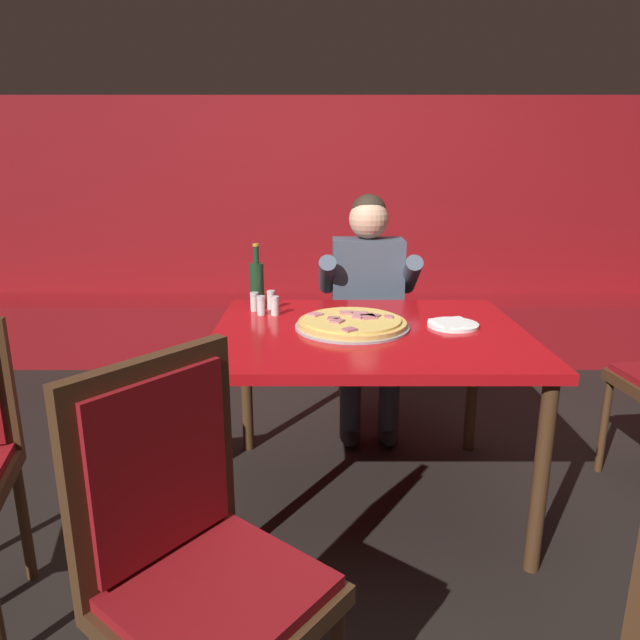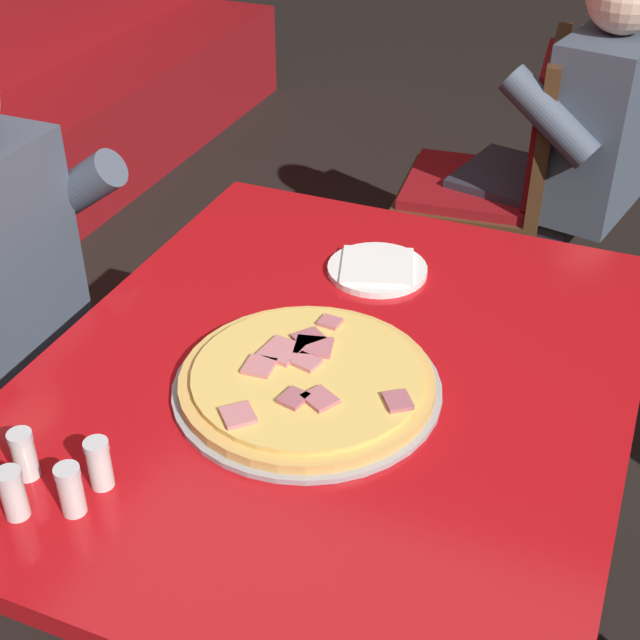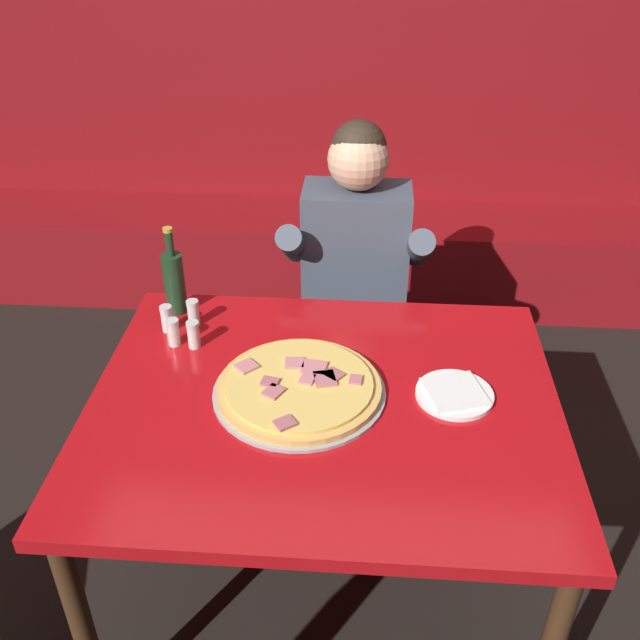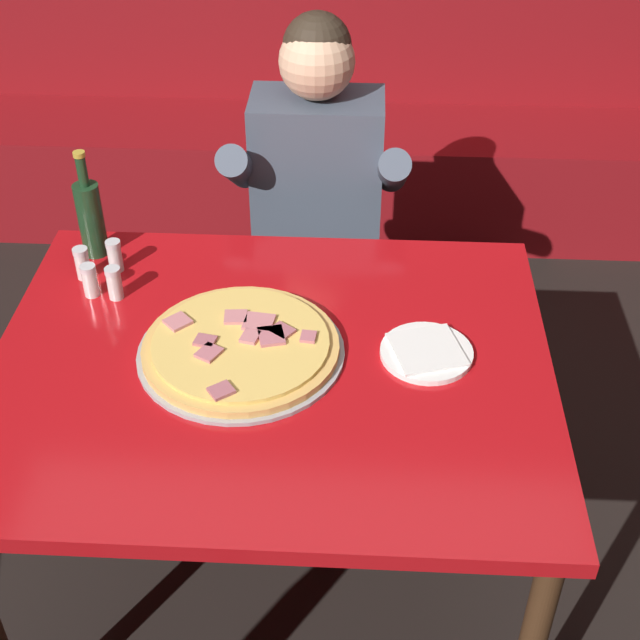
{
  "view_description": "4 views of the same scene",
  "coord_description": "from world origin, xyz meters",
  "px_view_note": "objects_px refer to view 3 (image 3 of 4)",
  "views": [
    {
      "loc": [
        -0.2,
        -2.22,
        1.43
      ],
      "look_at": [
        -0.19,
        0.24,
        0.75
      ],
      "focal_mm": 32.0,
      "sensor_mm": 36.0,
      "label": 1
    },
    {
      "loc": [
        -1.18,
        -0.46,
        1.75
      ],
      "look_at": [
        0.05,
        0.05,
        0.85
      ],
      "focal_mm": 50.0,
      "sensor_mm": 36.0,
      "label": 2
    },
    {
      "loc": [
        0.1,
        -1.48,
        2.0
      ],
      "look_at": [
        -0.03,
        0.22,
        0.89
      ],
      "focal_mm": 40.0,
      "sensor_mm": 36.0,
      "label": 3
    },
    {
      "loc": [
        0.19,
        -1.51,
        2.08
      ],
      "look_at": [
        0.11,
        0.1,
        0.82
      ],
      "focal_mm": 50.0,
      "sensor_mm": 36.0,
      "label": 4
    }
  ],
  "objects_px": {
    "pizza": "(299,388)",
    "shaker_red_pepper_flakes": "(174,333)",
    "diner_seated_blue_shirt": "(354,285)",
    "plate_white_paper": "(454,394)",
    "beer_bottle": "(174,281)",
    "shaker_oregano": "(167,320)",
    "shaker_parmesan": "(193,314)",
    "main_dining_table": "(324,422)",
    "shaker_black_pepper": "(194,336)"
  },
  "relations": [
    {
      "from": "shaker_oregano",
      "to": "shaker_parmesan",
      "type": "bearing_deg",
      "value": 26.97
    },
    {
      "from": "shaker_red_pepper_flakes",
      "to": "plate_white_paper",
      "type": "bearing_deg",
      "value": -13.02
    },
    {
      "from": "shaker_black_pepper",
      "to": "plate_white_paper",
      "type": "bearing_deg",
      "value": -13.52
    },
    {
      "from": "pizza",
      "to": "shaker_red_pepper_flakes",
      "type": "relative_size",
      "value": 5.45
    },
    {
      "from": "shaker_black_pepper",
      "to": "diner_seated_blue_shirt",
      "type": "distance_m",
      "value": 0.7
    },
    {
      "from": "shaker_red_pepper_flakes",
      "to": "shaker_black_pepper",
      "type": "bearing_deg",
      "value": -6.8
    },
    {
      "from": "pizza",
      "to": "shaker_black_pepper",
      "type": "bearing_deg",
      "value": 149.22
    },
    {
      "from": "main_dining_table",
      "to": "shaker_oregano",
      "type": "height_order",
      "value": "shaker_oregano"
    },
    {
      "from": "pizza",
      "to": "plate_white_paper",
      "type": "xyz_separation_m",
      "value": [
        0.42,
        0.02,
        -0.01
      ]
    },
    {
      "from": "shaker_oregano",
      "to": "shaker_red_pepper_flakes",
      "type": "height_order",
      "value": "same"
    },
    {
      "from": "shaker_parmesan",
      "to": "diner_seated_blue_shirt",
      "type": "height_order",
      "value": "diner_seated_blue_shirt"
    },
    {
      "from": "shaker_red_pepper_flakes",
      "to": "pizza",
      "type": "bearing_deg",
      "value": -27.5
    },
    {
      "from": "main_dining_table",
      "to": "plate_white_paper",
      "type": "distance_m",
      "value": 0.36
    },
    {
      "from": "pizza",
      "to": "shaker_red_pepper_flakes",
      "type": "distance_m",
      "value": 0.44
    },
    {
      "from": "shaker_oregano",
      "to": "shaker_parmesan",
      "type": "distance_m",
      "value": 0.08
    },
    {
      "from": "main_dining_table",
      "to": "diner_seated_blue_shirt",
      "type": "height_order",
      "value": "diner_seated_blue_shirt"
    },
    {
      "from": "main_dining_table",
      "to": "plate_white_paper",
      "type": "bearing_deg",
      "value": 6.53
    },
    {
      "from": "main_dining_table",
      "to": "shaker_oregano",
      "type": "bearing_deg",
      "value": 148.98
    },
    {
      "from": "shaker_black_pepper",
      "to": "main_dining_table",
      "type": "bearing_deg",
      "value": -28.87
    },
    {
      "from": "pizza",
      "to": "beer_bottle",
      "type": "height_order",
      "value": "beer_bottle"
    },
    {
      "from": "main_dining_table",
      "to": "diner_seated_blue_shirt",
      "type": "relative_size",
      "value": 0.99
    },
    {
      "from": "main_dining_table",
      "to": "shaker_oregano",
      "type": "xyz_separation_m",
      "value": [
        -0.5,
        0.3,
        0.12
      ]
    },
    {
      "from": "main_dining_table",
      "to": "plate_white_paper",
      "type": "xyz_separation_m",
      "value": [
        0.35,
        0.04,
        0.09
      ]
    },
    {
      "from": "shaker_oregano",
      "to": "shaker_red_pepper_flakes",
      "type": "xyz_separation_m",
      "value": [
        0.04,
        -0.07,
        0.0
      ]
    },
    {
      "from": "shaker_parmesan",
      "to": "shaker_red_pepper_flakes",
      "type": "height_order",
      "value": "same"
    },
    {
      "from": "diner_seated_blue_shirt",
      "to": "shaker_red_pepper_flakes",
      "type": "bearing_deg",
      "value": -135.23
    },
    {
      "from": "plate_white_paper",
      "to": "beer_bottle",
      "type": "relative_size",
      "value": 0.72
    },
    {
      "from": "pizza",
      "to": "shaker_oregano",
      "type": "xyz_separation_m",
      "value": [
        -0.43,
        0.28,
        0.02
      ]
    },
    {
      "from": "pizza",
      "to": "shaker_parmesan",
      "type": "height_order",
      "value": "shaker_parmesan"
    },
    {
      "from": "beer_bottle",
      "to": "shaker_black_pepper",
      "type": "xyz_separation_m",
      "value": [
        0.1,
        -0.19,
        -0.07
      ]
    },
    {
      "from": "pizza",
      "to": "shaker_black_pepper",
      "type": "relative_size",
      "value": 5.45
    },
    {
      "from": "main_dining_table",
      "to": "shaker_parmesan",
      "type": "bearing_deg",
      "value": 141.63
    },
    {
      "from": "main_dining_table",
      "to": "shaker_oregano",
      "type": "distance_m",
      "value": 0.59
    },
    {
      "from": "shaker_oregano",
      "to": "shaker_red_pepper_flakes",
      "type": "relative_size",
      "value": 1.0
    },
    {
      "from": "shaker_red_pepper_flakes",
      "to": "diner_seated_blue_shirt",
      "type": "distance_m",
      "value": 0.74
    },
    {
      "from": "pizza",
      "to": "diner_seated_blue_shirt",
      "type": "distance_m",
      "value": 0.74
    },
    {
      "from": "plate_white_paper",
      "to": "shaker_oregano",
      "type": "relative_size",
      "value": 2.44
    },
    {
      "from": "shaker_parmesan",
      "to": "diner_seated_blue_shirt",
      "type": "distance_m",
      "value": 0.64
    },
    {
      "from": "pizza",
      "to": "shaker_black_pepper",
      "type": "height_order",
      "value": "shaker_black_pepper"
    },
    {
      "from": "pizza",
      "to": "diner_seated_blue_shirt",
      "type": "bearing_deg",
      "value": 80.01
    },
    {
      "from": "shaker_oregano",
      "to": "shaker_black_pepper",
      "type": "xyz_separation_m",
      "value": [
        0.1,
        -0.08,
        0.0
      ]
    },
    {
      "from": "beer_bottle",
      "to": "shaker_oregano",
      "type": "bearing_deg",
      "value": -90.75
    },
    {
      "from": "pizza",
      "to": "plate_white_paper",
      "type": "bearing_deg",
      "value": 2.34
    },
    {
      "from": "pizza",
      "to": "shaker_oregano",
      "type": "bearing_deg",
      "value": 147.25
    },
    {
      "from": "diner_seated_blue_shirt",
      "to": "plate_white_paper",
      "type": "bearing_deg",
      "value": -67.54
    },
    {
      "from": "main_dining_table",
      "to": "shaker_black_pepper",
      "type": "height_order",
      "value": "shaker_black_pepper"
    },
    {
      "from": "beer_bottle",
      "to": "shaker_parmesan",
      "type": "xyz_separation_m",
      "value": [
        0.07,
        -0.08,
        -0.07
      ]
    },
    {
      "from": "beer_bottle",
      "to": "shaker_oregano",
      "type": "height_order",
      "value": "beer_bottle"
    },
    {
      "from": "plate_white_paper",
      "to": "beer_bottle",
      "type": "height_order",
      "value": "beer_bottle"
    },
    {
      "from": "beer_bottle",
      "to": "diner_seated_blue_shirt",
      "type": "xyz_separation_m",
      "value": [
        0.56,
        0.33,
        -0.18
      ]
    }
  ]
}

